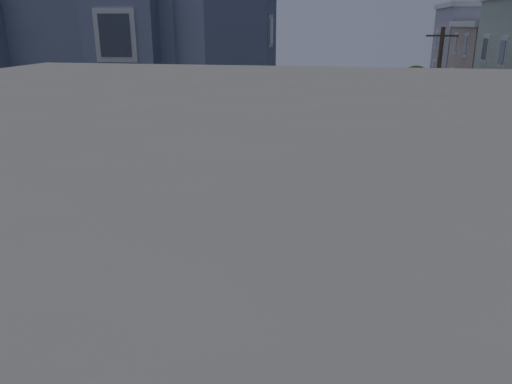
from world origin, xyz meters
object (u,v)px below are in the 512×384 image
(street_tree_near, at_px, (426,91))
(parked_car_d, at_px, (406,131))
(utility_pole, at_px, (436,90))
(traffic_signal, at_px, (200,159))
(parked_car_c, at_px, (384,144))
(fire_hydrant, at_px, (454,206))
(parked_car_b, at_px, (423,165))
(parked_car_a, at_px, (437,219))
(street_tree_far, at_px, (415,81))
(pedestrian_a, at_px, (428,147))
(pedestrian_b, at_px, (445,161))

(street_tree_near, height_order, parked_car_d, street_tree_near)
(utility_pole, xyz_separation_m, traffic_signal, (-12.26, -19.14, -0.82))
(parked_car_c, distance_m, fire_hydrant, 13.17)
(parked_car_b, bearing_deg, parked_car_a, -87.67)
(parked_car_a, bearing_deg, traffic_signal, -164.36)
(utility_pole, height_order, street_tree_near, utility_pole)
(street_tree_far, bearing_deg, parked_car_a, -94.04)
(pedestrian_a, xyz_separation_m, parked_car_a, (-1.34, -13.04, -0.37))
(parked_car_b, bearing_deg, traffic_signal, -124.00)
(utility_pole, height_order, street_tree_far, utility_pole)
(pedestrian_a, bearing_deg, street_tree_near, -110.40)
(pedestrian_a, bearing_deg, parked_car_c, -53.94)
(parked_car_b, distance_m, parked_car_d, 10.71)
(utility_pole, height_order, pedestrian_a, utility_pole)
(utility_pole, relative_size, parked_car_b, 2.17)
(pedestrian_a, bearing_deg, parked_car_a, 68.75)
(utility_pole, distance_m, street_tree_far, 14.03)
(traffic_signal, distance_m, fire_hydrant, 13.35)
(parked_car_b, xyz_separation_m, parked_car_d, (0.00, 10.71, 0.04))
(parked_car_b, bearing_deg, street_tree_far, 91.60)
(fire_hydrant, bearing_deg, utility_pole, 87.01)
(pedestrian_a, bearing_deg, street_tree_far, -108.01)
(parked_car_c, distance_m, traffic_signal, 20.88)
(pedestrian_b, height_order, parked_car_d, pedestrian_b)
(parked_car_a, xyz_separation_m, parked_car_d, (0.61, 20.50, -0.01))
(parked_car_a, xyz_separation_m, traffic_signal, (-10.35, -3.33, 3.25))
(street_tree_near, distance_m, traffic_signal, 28.06)
(utility_pole, xyz_separation_m, parked_car_b, (-1.30, -6.02, -4.11))
(street_tree_far, xyz_separation_m, traffic_signal, (-12.46, -33.14, 0.04))
(traffic_signal, bearing_deg, parked_car_c, 54.90)
(parked_car_a, xyz_separation_m, parked_car_c, (-1.49, 15.30, 0.01))
(utility_pole, relative_size, street_tree_far, 1.70)
(pedestrian_a, xyz_separation_m, parked_car_c, (-2.83, 2.26, -0.36))
(pedestrian_b, relative_size, parked_car_b, 0.37)
(street_tree_near, height_order, fire_hydrant, street_tree_near)
(fire_hydrant, bearing_deg, parked_car_b, 94.65)
(pedestrian_b, distance_m, traffic_signal, 18.51)
(traffic_signal, bearing_deg, pedestrian_a, 44.81)
(traffic_signal, height_order, fire_hydrant, traffic_signal)
(street_tree_far, bearing_deg, utility_pole, -90.82)
(pedestrian_a, xyz_separation_m, fire_hydrant, (-0.13, -10.63, -0.54))
(street_tree_near, xyz_separation_m, street_tree_far, (0.00, 8.00, 0.00))
(street_tree_far, bearing_deg, street_tree_near, -90.00)
(street_tree_far, relative_size, parked_car_b, 1.28)
(parked_car_a, bearing_deg, fire_hydrant, 61.26)
(pedestrian_b, bearing_deg, fire_hydrant, 63.06)
(utility_pole, distance_m, pedestrian_a, 4.65)
(utility_pole, xyz_separation_m, parked_car_c, (-3.40, -0.52, -4.05))
(street_tree_near, height_order, parked_car_c, street_tree_near)
(traffic_signal, bearing_deg, utility_pole, 47.70)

